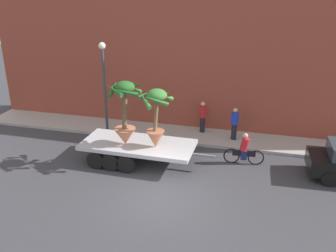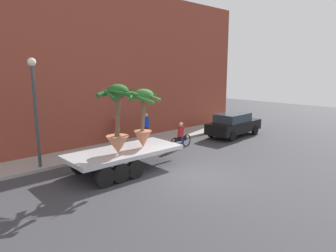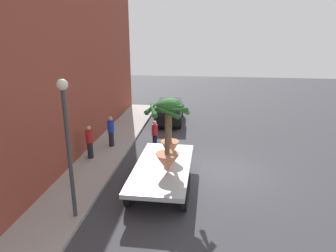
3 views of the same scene
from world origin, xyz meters
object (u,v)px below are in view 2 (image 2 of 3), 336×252
at_px(potted_palm_rear, 143,115).
at_px(pedestrian_near_gate, 146,126).
at_px(parked_car, 234,124).
at_px(cyclist, 181,137).
at_px(flatbed_trailer, 120,156).
at_px(pedestrian_far_left, 117,129).
at_px(potted_palm_middle, 118,119).
at_px(street_lamp, 35,99).

xyz_separation_m(potted_palm_rear, pedestrian_near_gate, (3.09, 3.65, -1.43)).
distance_m(parked_car, pedestrian_near_gate, 6.12).
height_order(cyclist, parked_car, parked_car).
height_order(flatbed_trailer, potted_palm_rear, potted_palm_rear).
bearing_deg(pedestrian_far_left, pedestrian_near_gate, -18.04).
distance_m(potted_palm_middle, pedestrian_far_left, 5.26).
xyz_separation_m(parked_car, street_lamp, (-12.30, 1.87, 2.40)).
xyz_separation_m(flatbed_trailer, pedestrian_far_left, (2.53, 4.01, 0.29)).
bearing_deg(pedestrian_far_left, street_lamp, -165.57).
xyz_separation_m(flatbed_trailer, potted_palm_rear, (1.19, -0.20, 1.72)).
bearing_deg(street_lamp, flatbed_trailer, -47.74).
height_order(potted_palm_rear, cyclist, potted_palm_rear).
relative_size(flatbed_trailer, cyclist, 3.33).
relative_size(flatbed_trailer, pedestrian_near_gate, 3.58).
relative_size(parked_car, street_lamp, 0.93).
bearing_deg(potted_palm_middle, street_lamp, 127.29).
bearing_deg(street_lamp, cyclist, -12.24).
xyz_separation_m(cyclist, parked_car, (4.86, -0.25, 0.16)).
xyz_separation_m(cyclist, pedestrian_far_left, (-2.42, 2.90, 0.37)).
distance_m(flatbed_trailer, pedestrian_near_gate, 5.50).
xyz_separation_m(flatbed_trailer, cyclist, (4.96, 1.11, -0.08)).
bearing_deg(cyclist, pedestrian_far_left, 129.89).
height_order(potted_palm_middle, pedestrian_far_left, potted_palm_middle).
height_order(flatbed_trailer, pedestrian_far_left, pedestrian_far_left).
relative_size(potted_palm_middle, cyclist, 1.59).
bearing_deg(potted_palm_rear, cyclist, 19.23).
bearing_deg(pedestrian_far_left, parked_car, -23.41).
relative_size(cyclist, pedestrian_far_left, 1.07).
xyz_separation_m(cyclist, street_lamp, (-7.43, 1.61, 2.56)).
relative_size(flatbed_trailer, potted_palm_rear, 2.30).
height_order(parked_car, pedestrian_far_left, pedestrian_far_left).
bearing_deg(potted_palm_middle, potted_palm_rear, 1.92).
bearing_deg(potted_palm_rear, flatbed_trailer, 170.25).
bearing_deg(cyclist, parked_car, -3.00).
bearing_deg(street_lamp, parked_car, -8.64).
bearing_deg(potted_palm_rear, parked_car, 7.00).
bearing_deg(cyclist, potted_palm_middle, -165.24).
bearing_deg(potted_palm_middle, flatbed_trailer, 50.26).
bearing_deg(pedestrian_far_left, cyclist, -50.11).
bearing_deg(parked_car, pedestrian_near_gate, 154.97).
bearing_deg(pedestrian_near_gate, parked_car, -25.03).
xyz_separation_m(pedestrian_near_gate, street_lamp, (-6.76, -0.72, 2.19)).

